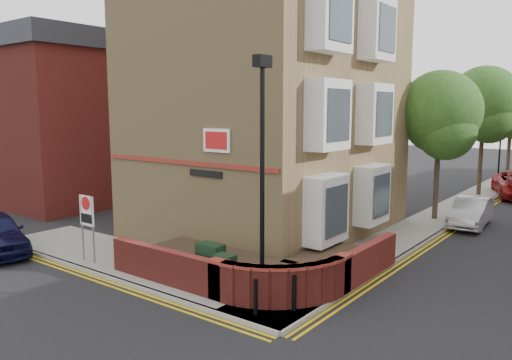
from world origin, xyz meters
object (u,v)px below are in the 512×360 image
object	(u,v)px
utility_cabinet_large	(211,264)
silver_car_near	(471,212)
zone_sign	(87,216)
lamppost	(262,179)

from	to	relation	value
utility_cabinet_large	silver_car_near	bearing A→B (deg)	72.73
silver_car_near	utility_cabinet_large	bearing A→B (deg)	-110.71
zone_sign	silver_car_near	distance (m)	15.91
zone_sign	utility_cabinet_large	bearing A→B (deg)	9.69
lamppost	utility_cabinet_large	distance (m)	3.24
utility_cabinet_large	lamppost	bearing A→B (deg)	-3.01
lamppost	silver_car_near	bearing A→B (deg)	81.01
lamppost	silver_car_near	size ratio (longest dim) A/B	1.67
lamppost	utility_cabinet_large	xyz separation A→B (m)	(-1.90, 0.10, -2.62)
utility_cabinet_large	zone_sign	world-z (taller)	zone_sign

